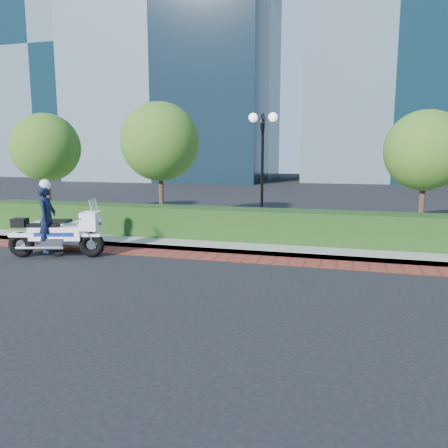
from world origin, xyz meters
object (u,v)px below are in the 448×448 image
(lamppost, at_px, (262,153))
(tree_b, at_px, (160,142))
(police_motorcycle, at_px, (57,229))
(tree_c, at_px, (425,151))
(tree_a, at_px, (46,148))

(lamppost, height_order, tree_b, tree_b)
(police_motorcycle, bearing_deg, tree_c, 13.35)
(police_motorcycle, bearing_deg, tree_b, 67.71)
(tree_b, bearing_deg, tree_c, -0.00)
(lamppost, height_order, tree_a, tree_a)
(tree_a, bearing_deg, tree_c, -0.00)
(lamppost, xyz_separation_m, police_motorcycle, (-5.19, -4.63, -2.20))
(tree_a, relative_size, tree_b, 0.94)
(lamppost, xyz_separation_m, tree_b, (-4.50, 1.30, 0.48))
(tree_a, distance_m, police_motorcycle, 8.03)
(lamppost, bearing_deg, police_motorcycle, -138.23)
(tree_c, bearing_deg, tree_a, 180.00)
(lamppost, relative_size, tree_c, 0.98)
(tree_b, height_order, police_motorcycle, tree_b)
(lamppost, distance_m, tree_c, 5.65)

